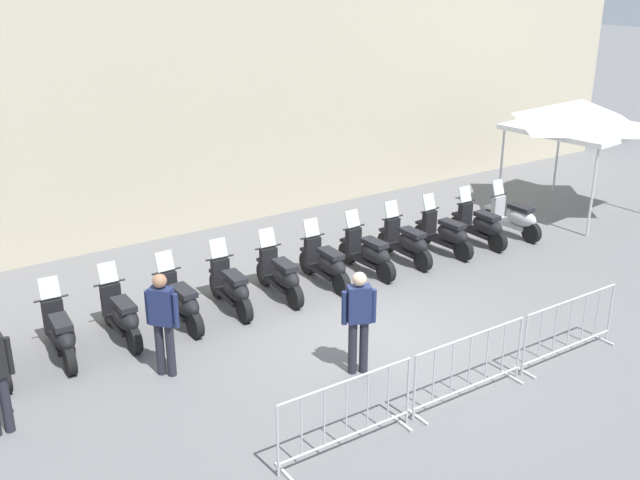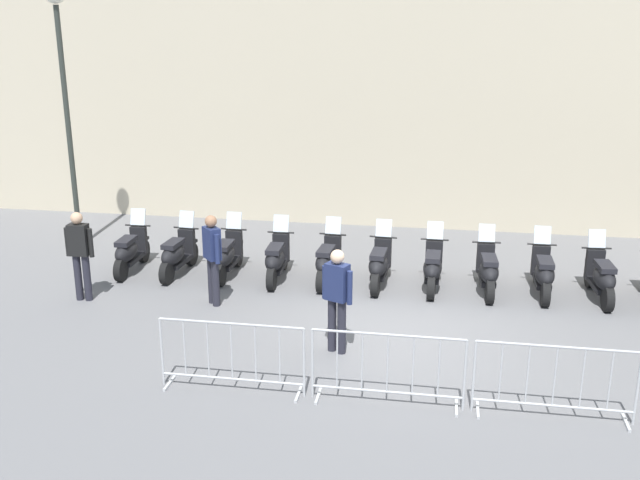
% 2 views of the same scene
% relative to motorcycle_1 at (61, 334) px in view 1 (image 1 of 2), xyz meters
% --- Properties ---
extents(ground_plane, '(120.00, 120.00, 0.00)m').
position_rel_motorcycle_1_xyz_m(ground_plane, '(4.39, -2.81, -0.45)').
color(ground_plane, slate).
extents(motorcycle_1, '(0.67, 1.71, 1.24)m').
position_rel_motorcycle_1_xyz_m(motorcycle_1, '(0.00, 0.00, 0.00)').
color(motorcycle_1, black).
rests_on(motorcycle_1, ground).
extents(motorcycle_2, '(0.61, 1.72, 1.24)m').
position_rel_motorcycle_1_xyz_m(motorcycle_2, '(1.06, -0.05, 0.00)').
color(motorcycle_2, black).
rests_on(motorcycle_2, ground).
extents(motorcycle_3, '(0.57, 1.73, 1.24)m').
position_rel_motorcycle_1_xyz_m(motorcycle_3, '(2.09, -0.25, 0.00)').
color(motorcycle_3, black).
rests_on(motorcycle_3, ground).
extents(motorcycle_4, '(0.66, 1.72, 1.24)m').
position_rel_motorcycle_1_xyz_m(motorcycle_4, '(3.13, -0.34, 0.00)').
color(motorcycle_4, black).
rests_on(motorcycle_4, ground).
extents(motorcycle_5, '(0.65, 1.72, 1.24)m').
position_rel_motorcycle_1_xyz_m(motorcycle_5, '(4.17, -0.50, 0.00)').
color(motorcycle_5, black).
rests_on(motorcycle_5, ground).
extents(motorcycle_6, '(0.62, 1.72, 1.24)m').
position_rel_motorcycle_1_xyz_m(motorcycle_6, '(5.21, -0.63, 0.00)').
color(motorcycle_6, black).
rests_on(motorcycle_6, ground).
extents(motorcycle_7, '(0.56, 1.73, 1.24)m').
position_rel_motorcycle_1_xyz_m(motorcycle_7, '(6.25, -0.78, 0.00)').
color(motorcycle_7, black).
rests_on(motorcycle_7, ground).
extents(motorcycle_8, '(0.61, 1.72, 1.24)m').
position_rel_motorcycle_1_xyz_m(motorcycle_8, '(7.29, -0.88, 0.00)').
color(motorcycle_8, black).
rests_on(motorcycle_8, ground).
extents(motorcycle_9, '(0.56, 1.73, 1.24)m').
position_rel_motorcycle_1_xyz_m(motorcycle_9, '(8.33, -1.08, 0.00)').
color(motorcycle_9, black).
rests_on(motorcycle_9, ground).
extents(motorcycle_10, '(0.60, 1.72, 1.24)m').
position_rel_motorcycle_1_xyz_m(motorcycle_10, '(9.36, -1.24, 0.00)').
color(motorcycle_10, black).
rests_on(motorcycle_10, ground).
extents(motorcycle_11, '(0.57, 1.73, 1.24)m').
position_rel_motorcycle_1_xyz_m(motorcycle_11, '(10.40, -1.41, 0.00)').
color(motorcycle_11, black).
rests_on(motorcycle_11, ground).
extents(barrier_segment_0, '(2.13, 0.69, 1.07)m').
position_rel_motorcycle_1_xyz_m(barrier_segment_0, '(1.88, -4.81, 0.07)').
color(barrier_segment_0, '#B2B5B7').
rests_on(barrier_segment_0, ground).
extents(barrier_segment_1, '(2.13, 0.69, 1.07)m').
position_rel_motorcycle_1_xyz_m(barrier_segment_1, '(4.09, -5.10, 0.07)').
color(barrier_segment_1, '#B2B5B7').
rests_on(barrier_segment_1, ground).
extents(barrier_segment_2, '(2.13, 0.69, 1.07)m').
position_rel_motorcycle_1_xyz_m(barrier_segment_2, '(6.30, -5.39, 0.07)').
color(barrier_segment_2, '#B2B5B7').
rests_on(barrier_segment_2, ground).
extents(officer_near_row_end, '(0.48, 0.37, 1.73)m').
position_rel_motorcycle_1_xyz_m(officer_near_row_end, '(3.37, -3.48, 0.53)').
color(officer_near_row_end, '#23232D').
rests_on(officer_near_row_end, ground).
extents(officer_mid_plaza, '(0.39, 0.47, 1.73)m').
position_rel_motorcycle_1_xyz_m(officer_mid_plaza, '(1.04, -1.55, 0.53)').
color(officer_mid_plaza, '#23232D').
rests_on(officer_mid_plaza, ground).
extents(canopy_tent, '(2.86, 2.86, 2.91)m').
position_rel_motorcycle_1_xyz_m(canopy_tent, '(13.00, -1.28, 2.06)').
color(canopy_tent, silver).
rests_on(canopy_tent, ground).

